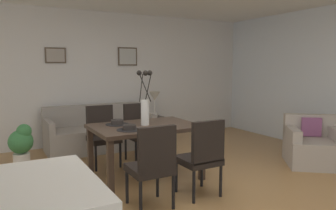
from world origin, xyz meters
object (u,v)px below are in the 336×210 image
Objects in this scene: dining_table at (145,131)px; bowl_near_right at (117,122)px; armchair at (313,146)px; side_table at (155,130)px; dining_chair_near_left at (153,163)px; dining_chair_far_left at (202,154)px; centerpiece_vase at (145,104)px; dining_chair_near_right at (102,132)px; framed_picture_center at (128,57)px; sofa at (100,134)px; potted_plant at (21,144)px; dining_chair_far_right at (139,129)px; table_lamp at (155,98)px; bowl_near_left at (129,127)px; framed_picture_left at (55,55)px.

bowl_near_right reaches higher than dining_table.
bowl_near_right is at bearing 162.84° from armchair.
dining_chair_near_left is at bearing -116.89° from side_table.
centerpiece_vase is at bearing 109.18° from dining_chair_far_left.
side_table is at bearing 60.06° from centerpiece_vase.
armchair is at bearing 4.73° from dining_chair_near_left.
dining_chair_near_right is at bearing 110.10° from centerpiece_vase.
bowl_near_right is 2.58m from framed_picture_center.
sofa is 2.87× the size of potted_plant.
dining_table is 0.99m from dining_chair_near_left.
dining_chair_far_right is at bearing 71.68° from centerpiece_vase.
potted_plant is (-2.50, -0.51, -0.52)m from table_lamp.
sofa is at bearing 176.76° from table_lamp.
framed_picture_center is at bearing 31.97° from sofa.
dining_chair_near_left is 1.11m from centerpiece_vase.
potted_plant is (-1.44, 1.32, -0.28)m from dining_table.
dining_chair_far_left is at bearing -51.71° from potted_plant.
dining_chair_far_left is 2.86m from table_lamp.
bowl_near_right is at bearing -44.50° from potted_plant.
bowl_near_left is at bearing -53.91° from potted_plant.
framed_picture_left is at bearing 100.41° from bowl_near_right.
sofa is 1.71× the size of armchair.
armchair is (2.27, 0.22, -0.23)m from dining_chair_far_left.
side_table is at bearing 49.67° from bowl_near_right.
potted_plant is (-1.12, 0.44, -0.14)m from dining_chair_near_right.
centerpiece_vase reaches higher than bowl_near_right.
dining_chair_near_right is 2.25× the size of framed_picture_center.
table_lamp is at bearing 74.77° from dining_chair_far_left.
table_lamp reaches higher than potted_plant.
armchair is (1.52, -2.51, 0.03)m from side_table.
dining_chair_far_left is at bearing -105.23° from table_lamp.
bowl_near_right is 0.09× the size of sofa.
bowl_near_left is (-0.63, 0.68, 0.27)m from dining_chair_far_left.
centerpiece_vase is (0.32, -0.89, 0.51)m from dining_chair_near_right.
armchair is (2.58, -0.68, -0.37)m from dining_table.
framed_picture_center reaches higher than dining_chair_near_left.
dining_chair_near_right is 1.89m from dining_chair_far_left.
bowl_near_left is 0.42× the size of framed_picture_center.
centerpiece_vase is 2.25m from side_table.
dining_chair_near_left is 2.47× the size of framed_picture_left.
dining_chair_far_right is at bearing 71.65° from dining_table.
dining_chair_near_right is at bearing 110.02° from dining_table.
centerpiece_vase reaches higher than dining_table.
framed_picture_left is 1.42m from framed_picture_center.
framed_picture_center reaches higher than centerpiece_vase.
table_lamp is 2.60m from potted_plant.
bowl_near_left is 2.19m from sofa.
dining_chair_near_left is at bearing -91.20° from bowl_near_right.
framed_picture_left is 1.87m from potted_plant.
table_lamp is 1.37× the size of framed_picture_left.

